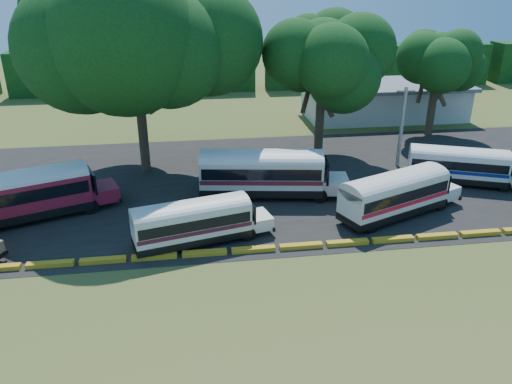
{
  "coord_description": "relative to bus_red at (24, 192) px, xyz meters",
  "views": [
    {
      "loc": [
        -5.1,
        -25.43,
        15.74
      ],
      "look_at": [
        -0.62,
        6.0,
        1.8
      ],
      "focal_mm": 35.0,
      "sensor_mm": 36.0,
      "label": 1
    }
  ],
  "objects": [
    {
      "name": "bus_cream_west",
      "position": [
        11.38,
        -4.99,
        -0.41
      ],
      "size": [
        9.18,
        4.26,
        2.93
      ],
      "rotation": [
        0.0,
        0.0,
        0.24
      ],
      "color": "black",
      "rests_on": "ground"
    },
    {
      "name": "bus_cream_east",
      "position": [
        16.85,
        1.65,
        0.02
      ],
      "size": [
        11.52,
        4.45,
        3.69
      ],
      "rotation": [
        0.0,
        0.0,
        -0.15
      ],
      "color": "black",
      "rests_on": "ground"
    },
    {
      "name": "curb",
      "position": [
        16.36,
        -6.56,
        -1.92
      ],
      "size": [
        53.7,
        0.45,
        0.3
      ],
      "color": "#CA8F17",
      "rests_on": "ground"
    },
    {
      "name": "ground",
      "position": [
        16.36,
        -7.56,
        -2.07
      ],
      "size": [
        160.0,
        160.0,
        0.0
      ],
      "primitive_type": "plane",
      "color": "#3A511B",
      "rests_on": "ground"
    },
    {
      "name": "tree_west",
      "position": [
        7.52,
        8.44,
        9.91
      ],
      "size": [
        14.48,
        14.48,
        17.31
      ],
      "color": "#352A1A",
      "rests_on": "ground"
    },
    {
      "name": "utility_pole",
      "position": [
        29.6,
        6.49,
        1.58
      ],
      "size": [
        1.6,
        0.3,
        7.06
      ],
      "color": "gray",
      "rests_on": "ground"
    },
    {
      "name": "terminal_building",
      "position": [
        34.36,
        22.44,
        -0.03
      ],
      "size": [
        19.0,
        9.0,
        4.0
      ],
      "color": "beige",
      "rests_on": "ground"
    },
    {
      "name": "tree_center",
      "position": [
        23.36,
        10.35,
        7.02
      ],
      "size": [
        8.75,
        8.75,
        12.35
      ],
      "color": "#352A1A",
      "rests_on": "ground"
    },
    {
      "name": "tree_east",
      "position": [
        36.58,
        14.92,
        5.73
      ],
      "size": [
        7.13,
        7.13,
        10.5
      ],
      "color": "#352A1A",
      "rests_on": "ground"
    },
    {
      "name": "bus_red",
      "position": [
        0.0,
        0.0,
        0.0
      ],
      "size": [
        11.2,
        6.41,
        3.6
      ],
      "rotation": [
        0.0,
        0.0,
        0.36
      ],
      "color": "black",
      "rests_on": "ground"
    },
    {
      "name": "bus_white_blue",
      "position": [
        32.82,
        1.91,
        -0.35
      ],
      "size": [
        9.4,
        5.53,
        3.03
      ],
      "rotation": [
        0.0,
        0.0,
        -0.38
      ],
      "color": "black",
      "rests_on": "ground"
    },
    {
      "name": "asphalt_strip",
      "position": [
        17.36,
        4.44,
        -2.06
      ],
      "size": [
        64.0,
        24.0,
        0.02
      ],
      "primitive_type": "cube",
      "color": "black",
      "rests_on": "ground"
    },
    {
      "name": "treeline_backdrop",
      "position": [
        16.36,
        40.44,
        0.93
      ],
      "size": [
        130.0,
        4.0,
        6.0
      ],
      "color": "black",
      "rests_on": "ground"
    },
    {
      "name": "bus_white_red",
      "position": [
        25.36,
        -3.07,
        -0.22
      ],
      "size": [
        10.09,
        6.08,
        3.26
      ],
      "rotation": [
        0.0,
        0.0,
        0.4
      ],
      "color": "black",
      "rests_on": "ground"
    }
  ]
}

